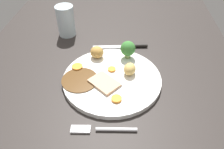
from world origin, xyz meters
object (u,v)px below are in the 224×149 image
object	(u,v)px
meat_slice_main	(104,83)
knife	(125,46)
roast_potato_right	(97,52)
fork	(102,129)
roast_potato_left	(130,69)
water_glass	(66,21)
broccoli_floret	(128,49)
carrot_coin_side	(116,99)
carrot_coin_front	(112,69)
dinner_plate	(112,79)
carrot_coin_back	(77,67)

from	to	relation	value
meat_slice_main	knife	size ratio (longest dim) A/B	0.43
roast_potato_right	fork	size ratio (longest dim) A/B	0.27
roast_potato_left	water_glass	bearing A→B (deg)	46.12
knife	broccoli_floret	bearing A→B (deg)	90.13
water_glass	knife	bearing A→B (deg)	-108.24
roast_potato_right	knife	xyz separation A→B (cm)	(7.96, -8.76, -2.79)
carrot_coin_side	fork	world-z (taller)	carrot_coin_side
roast_potato_left	knife	xyz separation A→B (cm)	(15.26, 1.52, -2.66)
roast_potato_right	carrot_coin_side	xyz separation A→B (cm)	(-17.67, -7.14, -1.51)
carrot_coin_side	water_glass	size ratio (longest dim) A/B	0.25
carrot_coin_front	broccoli_floret	world-z (taller)	broccoli_floret
fork	knife	world-z (taller)	knife
roast_potato_left	dinner_plate	bearing A→B (deg)	111.27
roast_potato_left	carrot_coin_front	bearing A→B (deg)	76.61
carrot_coin_back	dinner_plate	bearing A→B (deg)	-107.61
roast_potato_right	knife	size ratio (longest dim) A/B	0.23
roast_potato_right	water_glass	distance (cm)	20.14
fork	knife	distance (cm)	34.37
water_glass	carrot_coin_front	bearing A→B (deg)	-139.46
carrot_coin_front	water_glass	bearing A→B (deg)	40.54
carrot_coin_side	broccoli_floret	world-z (taller)	broccoli_floret
carrot_coin_back	knife	size ratio (longest dim) A/B	0.17
carrot_coin_back	carrot_coin_front	bearing A→B (deg)	-91.22
carrot_coin_front	roast_potato_right	bearing A→B (deg)	39.94
fork	roast_potato_right	bearing A→B (deg)	-84.17
fork	carrot_coin_front	bearing A→B (deg)	-95.77
meat_slice_main	fork	xyz separation A→B (cm)	(-13.98, -0.77, -1.41)
carrot_coin_front	water_glass	distance (cm)	28.18
dinner_plate	meat_slice_main	distance (cm)	3.66
roast_potato_left	carrot_coin_side	size ratio (longest dim) A/B	1.50
roast_potato_right	knife	distance (cm)	12.16
water_glass	roast_potato_left	bearing A→B (deg)	-133.88
roast_potato_left	water_glass	distance (cm)	32.49
meat_slice_main	carrot_coin_side	size ratio (longest dim) A/B	2.93
carrot_coin_front	carrot_coin_side	xyz separation A→B (cm)	(-11.61, -2.07, 0.06)
carrot_coin_side	knife	bearing A→B (deg)	-3.61
carrot_coin_side	knife	world-z (taller)	carrot_coin_side
meat_slice_main	carrot_coin_front	xyz separation A→B (cm)	(6.07, -1.59, -0.13)
roast_potato_left	carrot_coin_back	xyz separation A→B (cm)	(1.46, 15.51, -1.37)
broccoli_floret	dinner_plate	bearing A→B (deg)	156.76
dinner_plate	carrot_coin_side	world-z (taller)	carrot_coin_side
dinner_plate	roast_potato_left	world-z (taller)	roast_potato_left
knife	water_glass	bearing A→B (deg)	-24.19
roast_potato_left	broccoli_floret	size ratio (longest dim) A/B	0.72
water_glass	dinner_plate	bearing A→B (deg)	-142.86
dinner_plate	meat_slice_main	bearing A→B (deg)	147.04
carrot_coin_front	dinner_plate	bearing A→B (deg)	-174.36
carrot_coin_back	knife	bearing A→B (deg)	-45.38
carrot_coin_front	carrot_coin_side	bearing A→B (deg)	-169.89
carrot_coin_back	carrot_coin_side	distance (cm)	17.11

